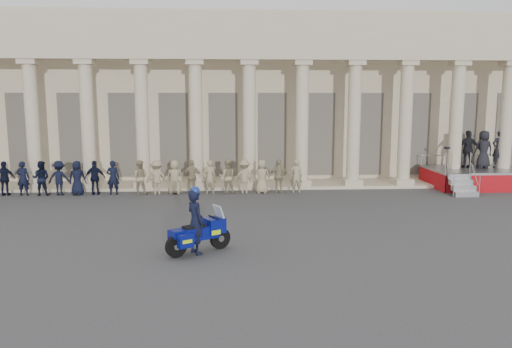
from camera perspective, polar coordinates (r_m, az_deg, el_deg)
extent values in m
plane|color=#3B3B3D|center=(17.11, -4.00, -6.46)|extent=(90.00, 90.00, 0.00)
cube|color=#C0AF90|center=(31.53, -3.70, 8.67)|extent=(40.00, 10.00, 9.00)
cube|color=#C0AF90|center=(25.70, -3.73, -1.21)|extent=(40.00, 2.60, 0.15)
cube|color=#C0AF90|center=(24.64, -3.90, 14.04)|extent=(35.80, 1.00, 1.00)
cube|color=#C0AF90|center=(24.77, -3.93, 16.57)|extent=(35.80, 1.00, 1.20)
cube|color=#C0AF90|center=(26.58, -23.77, -1.11)|extent=(0.90, 0.90, 0.30)
cylinder|color=#C0AF90|center=(26.28, -24.16, 5.24)|extent=(0.64, 0.64, 5.60)
cube|color=#C0AF90|center=(26.32, -24.56, 11.60)|extent=(0.85, 0.85, 0.24)
cube|color=#C0AF90|center=(25.78, -18.36, -1.10)|extent=(0.90, 0.90, 0.30)
cylinder|color=#C0AF90|center=(25.47, -18.67, 5.46)|extent=(0.64, 0.64, 5.60)
cube|color=#C0AF90|center=(25.50, -18.99, 12.02)|extent=(0.85, 0.85, 0.24)
cube|color=#C0AF90|center=(25.22, -12.65, -1.07)|extent=(0.90, 0.90, 0.30)
cylinder|color=#C0AF90|center=(24.91, -12.87, 5.63)|extent=(0.64, 0.64, 5.60)
cube|color=#C0AF90|center=(24.94, -13.10, 12.35)|extent=(0.85, 0.85, 0.24)
cube|color=#C0AF90|center=(24.92, -6.74, -1.04)|extent=(0.90, 0.90, 0.30)
cylinder|color=#C0AF90|center=(24.61, -6.86, 5.75)|extent=(0.64, 0.64, 5.60)
cube|color=#C0AF90|center=(24.64, -6.99, 12.55)|extent=(0.85, 0.85, 0.24)
cube|color=#C0AF90|center=(24.89, -0.76, -0.99)|extent=(0.90, 0.90, 0.30)
cylinder|color=#C0AF90|center=(24.58, -0.77, 5.81)|extent=(0.64, 0.64, 5.60)
cube|color=#C0AF90|center=(24.61, -0.79, 12.62)|extent=(0.85, 0.85, 0.24)
cube|color=#C0AF90|center=(25.13, 5.17, -0.93)|extent=(0.90, 0.90, 0.30)
cylinder|color=#C0AF90|center=(24.82, 5.27, 5.80)|extent=(0.64, 0.64, 5.60)
cube|color=#C0AF90|center=(24.85, 5.36, 12.54)|extent=(0.85, 0.85, 0.24)
cube|color=#C0AF90|center=(25.64, 10.93, -0.86)|extent=(0.90, 0.90, 0.30)
cylinder|color=#C0AF90|center=(25.33, 11.12, 5.73)|extent=(0.64, 0.64, 5.60)
cube|color=#C0AF90|center=(25.36, 11.32, 12.33)|extent=(0.85, 0.85, 0.24)
cube|color=#C0AF90|center=(26.39, 16.42, -0.79)|extent=(0.90, 0.90, 0.30)
cylinder|color=#C0AF90|center=(26.09, 16.69, 5.61)|extent=(0.64, 0.64, 5.60)
cube|color=#C0AF90|center=(26.12, 16.97, 12.02)|extent=(0.85, 0.85, 0.24)
cube|color=#C0AF90|center=(27.37, 21.55, -0.72)|extent=(0.90, 0.90, 0.30)
cylinder|color=#C0AF90|center=(27.08, 21.90, 5.45)|extent=(0.64, 0.64, 5.60)
cube|color=#C0AF90|center=(27.11, 22.25, 11.62)|extent=(0.85, 0.85, 0.24)
cube|color=#C0AF90|center=(28.55, 26.30, -0.65)|extent=(0.90, 0.90, 0.30)
cylinder|color=#C0AF90|center=(28.28, 26.70, 5.26)|extent=(0.64, 0.64, 5.60)
cube|color=#C0AF90|center=(28.31, 27.10, 11.17)|extent=(0.85, 0.85, 0.24)
cube|color=black|center=(28.67, -25.08, 4.00)|extent=(1.30, 0.12, 4.20)
cube|color=black|center=(27.81, -20.09, 4.17)|extent=(1.30, 0.12, 4.20)
cube|color=black|center=(27.17, -14.82, 4.31)|extent=(1.30, 0.12, 4.20)
cube|color=black|center=(26.77, -9.35, 4.42)|extent=(1.30, 0.12, 4.20)
cube|color=black|center=(26.61, -3.76, 4.49)|extent=(1.30, 0.12, 4.20)
cube|color=black|center=(26.71, 1.84, 4.52)|extent=(1.30, 0.12, 4.20)
cube|color=black|center=(27.06, 7.35, 4.51)|extent=(1.30, 0.12, 4.20)
cube|color=black|center=(27.66, 12.67, 4.46)|extent=(1.30, 0.12, 4.20)
cube|color=black|center=(28.47, 17.73, 4.37)|extent=(1.30, 0.12, 4.20)
cube|color=black|center=(29.50, 22.47, 4.26)|extent=(1.30, 0.12, 4.20)
cube|color=black|center=(30.71, 26.86, 4.13)|extent=(1.30, 0.12, 4.20)
imported|color=black|center=(25.74, -26.77, -0.46)|extent=(0.94, 0.39, 1.60)
imported|color=black|center=(25.42, -25.07, -0.46)|extent=(0.59, 0.38, 1.60)
imported|color=black|center=(25.12, -23.34, -0.45)|extent=(0.78, 0.61, 1.60)
imported|color=black|center=(24.85, -21.56, -0.43)|extent=(1.04, 0.60, 1.60)
imported|color=black|center=(24.60, -19.75, -0.42)|extent=(0.78, 0.51, 1.60)
imported|color=black|center=(24.38, -17.90, -0.41)|extent=(0.94, 0.39, 1.60)
imported|color=black|center=(24.19, -16.02, -0.40)|extent=(0.59, 0.38, 1.60)
imported|color=gray|center=(23.94, -13.18, -0.38)|extent=(0.78, 0.61, 1.60)
imported|color=gray|center=(23.81, -11.23, -0.37)|extent=(1.04, 0.60, 1.60)
imported|color=gray|center=(23.71, -9.27, -0.35)|extent=(0.78, 0.51, 1.60)
imported|color=gray|center=(23.64, -7.29, -0.34)|extent=(0.94, 0.39, 1.60)
imported|color=gray|center=(23.59, -5.31, -0.32)|extent=(0.59, 0.38, 1.60)
imported|color=gray|center=(23.57, -3.31, -0.30)|extent=(0.78, 0.61, 1.60)
imported|color=gray|center=(23.59, -1.32, -0.29)|extent=(1.04, 0.60, 1.60)
imported|color=gray|center=(23.63, 0.67, -0.27)|extent=(0.78, 0.51, 1.60)
imported|color=gray|center=(23.69, 2.65, -0.25)|extent=(0.94, 0.39, 1.60)
imported|color=gray|center=(23.79, 4.61, -0.24)|extent=(0.59, 0.38, 1.60)
cube|color=gray|center=(27.70, 23.89, 0.49)|extent=(4.66, 3.33, 0.10)
cube|color=maroon|center=(26.33, 25.44, -1.03)|extent=(4.66, 0.04, 0.84)
cube|color=maroon|center=(26.79, 19.42, -0.53)|extent=(0.04, 3.33, 0.84)
cube|color=gray|center=(24.78, 22.89, -2.14)|extent=(1.10, 0.28, 0.24)
cube|color=gray|center=(24.98, 22.64, -1.49)|extent=(1.10, 0.28, 0.24)
cube|color=gray|center=(25.20, 22.39, -0.85)|extent=(1.10, 0.28, 0.24)
cube|color=gray|center=(25.41, 22.16, -0.23)|extent=(1.10, 0.28, 0.24)
cylinder|color=gray|center=(29.07, 22.52, 2.01)|extent=(4.66, 0.04, 0.04)
imported|color=black|center=(27.24, 21.58, 2.64)|extent=(0.93, 0.73, 1.92)
imported|color=black|center=(27.58, 23.09, 2.62)|extent=(1.12, 0.47, 1.92)
imported|color=black|center=(27.95, 24.56, 2.60)|extent=(0.94, 0.61, 1.92)
imported|color=black|center=(28.33, 26.00, 2.58)|extent=(0.70, 0.46, 1.92)
cylinder|color=black|center=(15.04, -4.11, -7.33)|extent=(0.61, 0.45, 0.64)
cylinder|color=black|center=(14.38, -9.11, -8.17)|extent=(0.61, 0.45, 0.64)
cube|color=navy|center=(14.64, -6.41, -6.67)|extent=(1.15, 0.93, 0.37)
cube|color=navy|center=(14.83, -4.77, -5.83)|extent=(0.71, 0.70, 0.43)
cube|color=silver|center=(14.89, -4.76, -6.66)|extent=(0.33, 0.36, 0.12)
cube|color=#B2BFCC|center=(14.83, -4.24, -4.52)|extent=(0.40, 0.48, 0.52)
cube|color=black|center=(14.50, -7.09, -6.04)|extent=(0.70, 0.61, 0.10)
cube|color=navy|center=(14.30, -8.97, -6.77)|extent=(0.46, 0.46, 0.21)
cube|color=navy|center=(14.12, -8.05, -7.56)|extent=(0.48, 0.41, 0.39)
cube|color=#C5E70C|center=(14.12, -8.05, -7.56)|extent=(0.37, 0.35, 0.10)
cube|color=navy|center=(14.65, -9.15, -6.99)|extent=(0.48, 0.41, 0.39)
cube|color=#C5E70C|center=(14.65, -9.15, -6.99)|extent=(0.37, 0.35, 0.10)
cylinder|color=silver|center=(14.71, -8.48, -7.89)|extent=(0.54, 0.39, 0.10)
cylinder|color=black|center=(14.77, -4.79, -4.97)|extent=(0.38, 0.59, 0.03)
imported|color=black|center=(14.49, -6.93, -5.43)|extent=(0.75, 0.82, 1.89)
sphere|color=navy|center=(14.30, -7.00, -1.96)|extent=(0.28, 0.28, 0.28)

